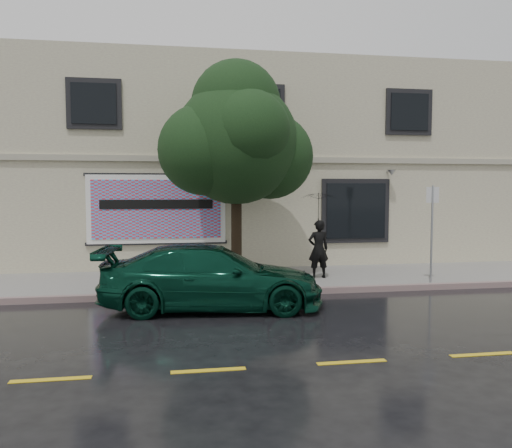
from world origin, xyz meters
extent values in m
plane|color=black|center=(0.00, 0.00, 0.00)|extent=(90.00, 90.00, 0.00)
cube|color=gray|center=(0.00, 3.25, 0.07)|extent=(20.00, 3.50, 0.15)
cube|color=gray|center=(0.00, 1.50, 0.07)|extent=(20.00, 0.18, 0.16)
cube|color=gold|center=(0.00, -3.50, 0.01)|extent=(19.00, 0.12, 0.01)
cube|color=beige|center=(0.00, 9.00, 3.50)|extent=(20.00, 8.00, 7.00)
cube|color=#9E9984|center=(0.00, 4.96, 3.60)|extent=(20.00, 0.12, 0.18)
cube|color=black|center=(3.20, 4.96, 1.95)|extent=(2.30, 0.10, 2.10)
cube|color=black|center=(3.20, 4.90, 1.95)|extent=(2.00, 0.05, 1.80)
cube|color=black|center=(-5.00, 4.90, 5.20)|extent=(1.30, 0.05, 1.20)
cube|color=black|center=(0.00, 4.90, 5.20)|extent=(1.30, 0.05, 1.20)
cube|color=black|center=(5.00, 4.90, 5.20)|extent=(1.30, 0.05, 1.20)
cube|color=white|center=(-3.20, 4.93, 2.05)|extent=(4.20, 0.06, 2.10)
cube|color=#D52F42|center=(-3.20, 4.89, 2.05)|extent=(3.90, 0.04, 1.80)
cube|color=black|center=(-3.20, 4.96, 1.00)|extent=(4.30, 0.10, 0.10)
cube|color=black|center=(-3.20, 4.96, 3.10)|extent=(4.30, 0.10, 0.10)
cube|color=black|center=(-3.20, 4.86, 2.20)|extent=(3.40, 0.02, 0.28)
imported|color=#083423|center=(-1.87, 0.32, 0.71)|extent=(5.07, 2.63, 1.42)
imported|color=black|center=(1.33, 2.86, 0.97)|extent=(0.62, 0.42, 1.64)
imported|color=black|center=(1.33, 2.86, 2.17)|extent=(1.07, 1.07, 0.76)
cylinder|color=black|center=(-1.01, 2.78, 1.48)|extent=(0.29, 0.29, 2.66)
sphere|color=black|center=(-1.01, 2.78, 3.91)|extent=(3.33, 3.33, 3.33)
cylinder|color=white|center=(-3.23, 1.80, 0.19)|extent=(0.31, 0.31, 0.08)
cylinder|color=white|center=(-3.23, 1.80, 0.51)|extent=(0.23, 0.23, 0.56)
sphere|color=white|center=(-3.23, 1.80, 0.84)|extent=(0.23, 0.23, 0.23)
cylinder|color=white|center=(-3.23, 1.80, 0.54)|extent=(0.33, 0.10, 0.10)
cylinder|color=#93979B|center=(4.13, 1.70, 1.46)|extent=(0.06, 0.06, 2.61)
cube|color=silver|center=(4.13, 1.70, 2.51)|extent=(0.30, 0.15, 0.42)
camera|label=1|loc=(-2.66, -10.66, 2.66)|focal=35.00mm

